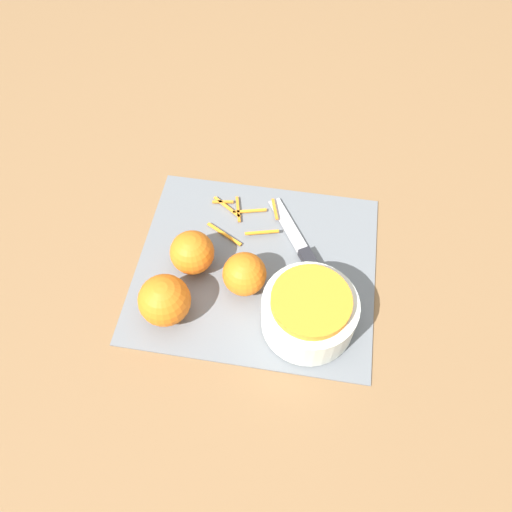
# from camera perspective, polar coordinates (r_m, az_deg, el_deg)

# --- Properties ---
(ground_plane) EXTENTS (4.00, 4.00, 0.00)m
(ground_plane) POSITION_cam_1_polar(r_m,az_deg,el_deg) (0.85, -0.00, -1.32)
(ground_plane) COLOR olive
(cutting_board) EXTENTS (0.40, 0.35, 0.01)m
(cutting_board) POSITION_cam_1_polar(r_m,az_deg,el_deg) (0.84, -0.00, -1.22)
(cutting_board) COLOR slate
(cutting_board) RESTS_ON ground_plane
(bowl_speckled) EXTENTS (0.15, 0.15, 0.08)m
(bowl_speckled) POSITION_cam_1_polar(r_m,az_deg,el_deg) (0.76, 6.10, -6.33)
(bowl_speckled) COLOR silver
(bowl_speckled) RESTS_ON cutting_board
(knife) EXTENTS (0.13, 0.19, 0.02)m
(knife) POSITION_cam_1_polar(r_m,az_deg,el_deg) (0.84, 6.10, -0.37)
(knife) COLOR #232328
(knife) RESTS_ON cutting_board
(orange_left) EXTENTS (0.07, 0.07, 0.07)m
(orange_left) POSITION_cam_1_polar(r_m,az_deg,el_deg) (0.82, -7.30, 0.40)
(orange_left) COLOR orange
(orange_left) RESTS_ON cutting_board
(orange_right) EXTENTS (0.08, 0.08, 0.08)m
(orange_right) POSITION_cam_1_polar(r_m,az_deg,el_deg) (0.77, -10.41, -5.00)
(orange_right) COLOR orange
(orange_right) RESTS_ON cutting_board
(orange_back) EXTENTS (0.07, 0.07, 0.07)m
(orange_back) POSITION_cam_1_polar(r_m,az_deg,el_deg) (0.79, -1.32, -2.08)
(orange_back) COLOR orange
(orange_back) RESTS_ON cutting_board
(peel_pile) EXTENTS (0.13, 0.11, 0.01)m
(peel_pile) POSITION_cam_1_polar(r_m,az_deg,el_deg) (0.90, -1.68, 4.57)
(peel_pile) COLOR orange
(peel_pile) RESTS_ON cutting_board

